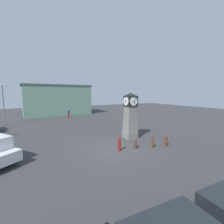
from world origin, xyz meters
TOP-DOWN VIEW (x-y plane):
  - ground_plane at (0.00, 0.00)m, footprint 86.65×86.65m
  - clock_tower at (2.95, 2.19)m, footprint 1.48×1.49m
  - bollard_near_tower at (0.16, -0.32)m, footprint 0.26×0.26m
  - bollard_mid_row at (1.60, -0.53)m, footprint 0.26×0.26m
  - bollard_far_row at (3.05, -1.03)m, footprint 0.21×0.21m
  - bollard_end_row at (4.38, -1.25)m, footprint 0.31×0.31m
  - pedestrian_near_bench at (-0.11, 18.20)m, footprint 0.46×0.43m
  - street_lamp_far_side at (-9.69, 16.05)m, footprint 0.50×0.24m
  - warehouse_blue_far at (-1.23, 23.82)m, footprint 14.03×7.53m

SIDE VIEW (x-z plane):
  - ground_plane at x=0.00m, z-range 0.00..0.00m
  - bollard_mid_row at x=1.60m, z-range 0.01..0.90m
  - bollard_end_row at x=4.38m, z-range 0.01..0.98m
  - bollard_far_row at x=3.05m, z-range 0.01..1.02m
  - bollard_near_tower at x=0.16m, z-range 0.01..1.14m
  - pedestrian_near_bench at x=-0.11m, z-range 0.13..1.89m
  - clock_tower at x=2.95m, z-range -0.06..4.62m
  - warehouse_blue_far at x=-1.23m, z-range 0.01..6.38m
  - street_lamp_far_side at x=-9.69m, z-range 0.49..6.49m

